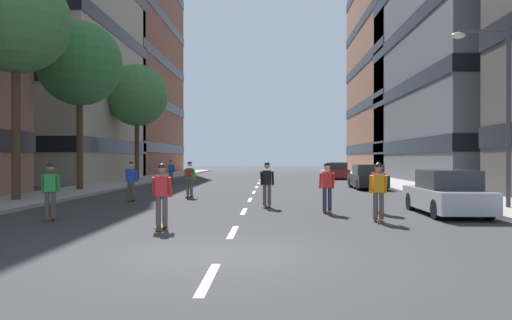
{
  "coord_description": "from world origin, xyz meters",
  "views": [
    {
      "loc": [
        1.01,
        -9.89,
        1.93
      ],
      "look_at": [
        0.0,
        21.59,
        1.8
      ],
      "focal_mm": 34.95,
      "sensor_mm": 36.0,
      "label": 1
    }
  ],
  "objects_px": {
    "skater_3": "(50,189)",
    "skater_4": "(189,177)",
    "parked_car_far": "(447,194)",
    "streetlamp_right": "(498,97)",
    "parked_car_mid": "(337,171)",
    "skater_1": "(378,189)",
    "skater_2": "(162,193)",
    "skater_5": "(327,185)",
    "parked_car_near": "(367,178)",
    "skater_0": "(171,170)",
    "street_tree_far": "(80,64)",
    "skater_7": "(131,179)",
    "street_tree_near": "(16,21)",
    "street_tree_mid": "(137,95)",
    "skater_8": "(267,182)",
    "skater_6": "(379,184)"
  },
  "relations": [
    {
      "from": "skater_3",
      "to": "skater_4",
      "type": "bearing_deg",
      "value": 72.65
    },
    {
      "from": "parked_car_mid",
      "to": "skater_6",
      "type": "xyz_separation_m",
      "value": [
        -2.24,
        -28.4,
        0.32
      ]
    },
    {
      "from": "skater_2",
      "to": "skater_4",
      "type": "bearing_deg",
      "value": 95.46
    },
    {
      "from": "parked_car_near",
      "to": "skater_0",
      "type": "relative_size",
      "value": 2.47
    },
    {
      "from": "parked_car_far",
      "to": "street_tree_near",
      "type": "distance_m",
      "value": 18.75
    },
    {
      "from": "skater_5",
      "to": "skater_8",
      "type": "xyz_separation_m",
      "value": [
        -2.1,
        1.95,
        0.0
      ]
    },
    {
      "from": "street_tree_near",
      "to": "skater_3",
      "type": "bearing_deg",
      "value": -54.95
    },
    {
      "from": "streetlamp_right",
      "to": "skater_8",
      "type": "xyz_separation_m",
      "value": [
        -8.41,
        0.92,
        -3.15
      ]
    },
    {
      "from": "skater_1",
      "to": "skater_2",
      "type": "xyz_separation_m",
      "value": [
        -6.18,
        -1.65,
        0.0
      ]
    },
    {
      "from": "skater_1",
      "to": "skater_3",
      "type": "height_order",
      "value": "same"
    },
    {
      "from": "parked_car_far",
      "to": "skater_5",
      "type": "bearing_deg",
      "value": 176.94
    },
    {
      "from": "parked_car_mid",
      "to": "skater_7",
      "type": "xyz_separation_m",
      "value": [
        -12.17,
        -23.97,
        0.29
      ]
    },
    {
      "from": "street_tree_near",
      "to": "street_tree_mid",
      "type": "height_order",
      "value": "street_tree_near"
    },
    {
      "from": "parked_car_near",
      "to": "street_tree_far",
      "type": "xyz_separation_m",
      "value": [
        -16.91,
        -3.12,
        6.6
      ]
    },
    {
      "from": "parked_car_far",
      "to": "skater_7",
      "type": "relative_size",
      "value": 2.47
    },
    {
      "from": "skater_2",
      "to": "skater_3",
      "type": "height_order",
      "value": "same"
    },
    {
      "from": "street_tree_near",
      "to": "skater_4",
      "type": "height_order",
      "value": "street_tree_near"
    },
    {
      "from": "skater_3",
      "to": "skater_4",
      "type": "distance_m",
      "value": 9.38
    },
    {
      "from": "skater_1",
      "to": "skater_5",
      "type": "xyz_separation_m",
      "value": [
        -1.28,
        2.3,
        0.0
      ]
    },
    {
      "from": "street_tree_near",
      "to": "streetlamp_right",
      "type": "bearing_deg",
      "value": -7.82
    },
    {
      "from": "street_tree_mid",
      "to": "skater_8",
      "type": "height_order",
      "value": "street_tree_mid"
    },
    {
      "from": "skater_0",
      "to": "streetlamp_right",
      "type": "bearing_deg",
      "value": -49.58
    },
    {
      "from": "skater_0",
      "to": "street_tree_far",
      "type": "bearing_deg",
      "value": -111.27
    },
    {
      "from": "skater_5",
      "to": "skater_6",
      "type": "xyz_separation_m",
      "value": [
        1.79,
        0.05,
        0.03
      ]
    },
    {
      "from": "street_tree_near",
      "to": "street_tree_mid",
      "type": "bearing_deg",
      "value": 90.0
    },
    {
      "from": "streetlamp_right",
      "to": "skater_2",
      "type": "relative_size",
      "value": 3.65
    },
    {
      "from": "street_tree_far",
      "to": "skater_6",
      "type": "distance_m",
      "value": 19.2
    },
    {
      "from": "skater_7",
      "to": "skater_8",
      "type": "height_order",
      "value": "same"
    },
    {
      "from": "parked_car_far",
      "to": "streetlamp_right",
      "type": "distance_m",
      "value": 4.31
    },
    {
      "from": "skater_2",
      "to": "skater_7",
      "type": "bearing_deg",
      "value": 111.05
    },
    {
      "from": "skater_3",
      "to": "skater_7",
      "type": "bearing_deg",
      "value": 85.23
    },
    {
      "from": "parked_car_near",
      "to": "parked_car_far",
      "type": "distance_m",
      "value": 14.06
    },
    {
      "from": "street_tree_near",
      "to": "skater_7",
      "type": "distance_m",
      "value": 8.35
    },
    {
      "from": "parked_car_far",
      "to": "skater_6",
      "type": "height_order",
      "value": "skater_6"
    },
    {
      "from": "parked_car_mid",
      "to": "parked_car_far",
      "type": "distance_m",
      "value": 28.67
    },
    {
      "from": "parked_car_mid",
      "to": "skater_0",
      "type": "height_order",
      "value": "skater_0"
    },
    {
      "from": "skater_4",
      "to": "parked_car_near",
      "type": "bearing_deg",
      "value": 35.84
    },
    {
      "from": "parked_car_mid",
      "to": "street_tree_mid",
      "type": "xyz_separation_m",
      "value": [
        -16.91,
        -5.72,
        6.31
      ]
    },
    {
      "from": "streetlamp_right",
      "to": "skater_6",
      "type": "xyz_separation_m",
      "value": [
        -4.52,
        -0.97,
        -3.12
      ]
    },
    {
      "from": "parked_car_far",
      "to": "skater_6",
      "type": "xyz_separation_m",
      "value": [
        -2.24,
        0.27,
        0.32
      ]
    },
    {
      "from": "skater_3",
      "to": "skater_7",
      "type": "xyz_separation_m",
      "value": [
        0.57,
        6.78,
        0.0
      ]
    },
    {
      "from": "parked_car_far",
      "to": "skater_7",
      "type": "distance_m",
      "value": 13.05
    },
    {
      "from": "parked_car_near",
      "to": "skater_2",
      "type": "relative_size",
      "value": 2.47
    },
    {
      "from": "street_tree_near",
      "to": "skater_5",
      "type": "xyz_separation_m",
      "value": [
        12.88,
        -3.66,
        -6.83
      ]
    },
    {
      "from": "skater_1",
      "to": "streetlamp_right",
      "type": "bearing_deg",
      "value": 33.51
    },
    {
      "from": "parked_car_mid",
      "to": "skater_3",
      "type": "height_order",
      "value": "skater_3"
    },
    {
      "from": "street_tree_near",
      "to": "skater_4",
      "type": "relative_size",
      "value": 5.61
    },
    {
      "from": "skater_6",
      "to": "parked_car_far",
      "type": "bearing_deg",
      "value": -6.84
    },
    {
      "from": "skater_3",
      "to": "parked_car_near",
      "type": "bearing_deg",
      "value": 51.71
    },
    {
      "from": "parked_car_near",
      "to": "skater_4",
      "type": "relative_size",
      "value": 2.47
    }
  ]
}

